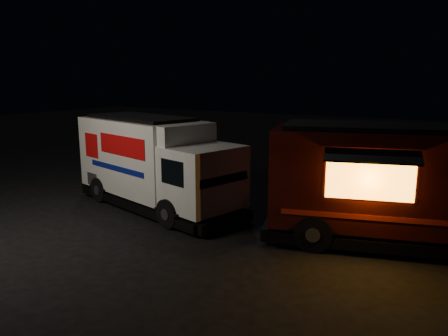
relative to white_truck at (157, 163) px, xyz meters
The scene contains 3 objects.
ground 2.32m from the white_truck, 88.67° to the right, with size 80.00×80.00×0.00m, color black.
white_truck is the anchor object (origin of this frame).
red_truck 7.36m from the white_truck, ahead, with size 6.66×2.45×3.10m, color #3C0E0A, non-canonical shape.
Camera 1 is at (9.13, -9.05, 4.23)m, focal length 35.00 mm.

